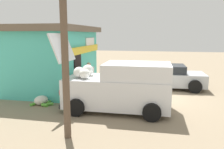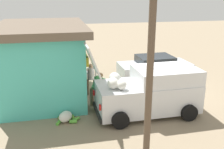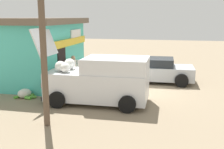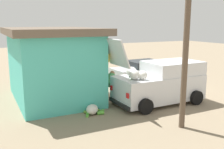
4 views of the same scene
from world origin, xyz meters
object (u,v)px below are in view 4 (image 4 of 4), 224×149
object	(u,v)px
delivery_van	(161,82)
customer_bending	(111,84)
unloaded_banana_pile	(93,110)
parked_sedan	(144,71)
vendor_standing	(98,78)
storefront_bar	(52,63)
paint_bucket	(82,81)

from	to	relation	value
delivery_van	customer_bending	bearing A→B (deg)	59.65
unloaded_banana_pile	delivery_van	bearing A→B (deg)	-89.02
parked_sedan	vendor_standing	bearing A→B (deg)	114.69
customer_bending	vendor_standing	bearing A→B (deg)	4.20
customer_bending	storefront_bar	bearing A→B (deg)	52.27
customer_bending	unloaded_banana_pile	distance (m)	1.99
parked_sedan	vendor_standing	distance (m)	4.36
storefront_bar	vendor_standing	distance (m)	2.37
customer_bending	unloaded_banana_pile	size ratio (longest dim) A/B	1.51
unloaded_banana_pile	paint_bucket	xyz separation A→B (m)	(5.30, -1.43, -0.02)
storefront_bar	customer_bending	bearing A→B (deg)	-127.73
delivery_van	parked_sedan	distance (m)	4.69
vendor_standing	storefront_bar	bearing A→B (deg)	78.33
unloaded_banana_pile	paint_bucket	world-z (taller)	unloaded_banana_pile
vendor_standing	customer_bending	world-z (taller)	vendor_standing
delivery_van	vendor_standing	xyz separation A→B (m)	(2.47, 2.09, -0.06)
unloaded_banana_pile	paint_bucket	bearing A→B (deg)	-15.13
parked_sedan	vendor_standing	world-z (taller)	vendor_standing
customer_bending	unloaded_banana_pile	xyz separation A→B (m)	(-1.23, 1.41, -0.68)
paint_bucket	vendor_standing	bearing A→B (deg)	177.58
parked_sedan	paint_bucket	distance (m)	3.98
vendor_standing	customer_bending	size ratio (longest dim) A/B	1.09
customer_bending	paint_bucket	distance (m)	4.13
parked_sedan	unloaded_banana_pile	distance (m)	6.85
unloaded_banana_pile	vendor_standing	bearing A→B (deg)	-27.45
delivery_van	customer_bending	size ratio (longest dim) A/B	3.19
paint_bucket	unloaded_banana_pile	bearing A→B (deg)	164.87
storefront_bar	vendor_standing	world-z (taller)	storefront_bar
delivery_van	paint_bucket	bearing A→B (deg)	20.65
parked_sedan	unloaded_banana_pile	xyz separation A→B (m)	(-4.35, 5.27, -0.45)
vendor_standing	unloaded_banana_pile	size ratio (longest dim) A/B	1.65
delivery_van	vendor_standing	distance (m)	3.24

